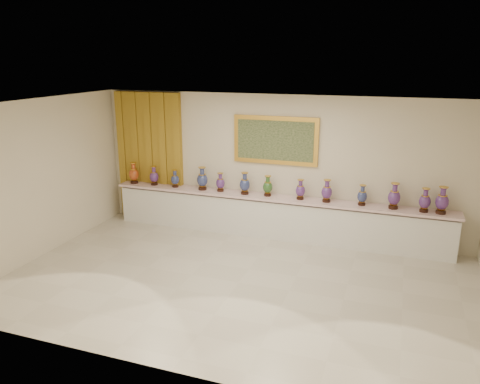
# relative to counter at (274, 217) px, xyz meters

# --- Properties ---
(ground) EXTENTS (8.00, 8.00, 0.00)m
(ground) POSITION_rel_counter_xyz_m (0.00, -2.27, -0.44)
(ground) COLOR beige
(ground) RESTS_ON ground
(room) EXTENTS (8.00, 8.00, 8.00)m
(room) POSITION_rel_counter_xyz_m (-2.55, 0.17, 1.15)
(room) COLOR beige
(room) RESTS_ON ground
(counter) EXTENTS (7.28, 0.48, 0.90)m
(counter) POSITION_rel_counter_xyz_m (0.00, 0.00, 0.00)
(counter) COLOR white
(counter) RESTS_ON ground
(vase_0) EXTENTS (0.27, 0.27, 0.49)m
(vase_0) POSITION_rel_counter_xyz_m (-3.36, -0.04, 0.68)
(vase_0) COLOR black
(vase_0) RESTS_ON counter
(vase_1) EXTENTS (0.21, 0.21, 0.44)m
(vase_1) POSITION_rel_counter_xyz_m (-2.85, -0.01, 0.66)
(vase_1) COLOR black
(vase_1) RESTS_ON counter
(vase_2) EXTENTS (0.19, 0.19, 0.40)m
(vase_2) POSITION_rel_counter_xyz_m (-2.31, -0.02, 0.64)
(vase_2) COLOR black
(vase_2) RESTS_ON counter
(vase_3) EXTENTS (0.25, 0.25, 0.51)m
(vase_3) POSITION_rel_counter_xyz_m (-1.64, -0.02, 0.69)
(vase_3) COLOR black
(vase_3) RESTS_ON counter
(vase_4) EXTENTS (0.25, 0.25, 0.41)m
(vase_4) POSITION_rel_counter_xyz_m (-1.22, -0.00, 0.65)
(vase_4) COLOR black
(vase_4) RESTS_ON counter
(vase_5) EXTENTS (0.24, 0.24, 0.48)m
(vase_5) POSITION_rel_counter_xyz_m (-0.65, -0.04, 0.68)
(vase_5) COLOR black
(vase_5) RESTS_ON counter
(vase_6) EXTENTS (0.27, 0.27, 0.44)m
(vase_6) POSITION_rel_counter_xyz_m (-0.15, -0.00, 0.66)
(vase_6) COLOR black
(vase_6) RESTS_ON counter
(vase_7) EXTENTS (0.20, 0.20, 0.42)m
(vase_7) POSITION_rel_counter_xyz_m (0.55, -0.01, 0.65)
(vase_7) COLOR black
(vase_7) RESTS_ON counter
(vase_8) EXTENTS (0.26, 0.26, 0.46)m
(vase_8) POSITION_rel_counter_xyz_m (1.09, -0.02, 0.67)
(vase_8) COLOR black
(vase_8) RESTS_ON counter
(vase_9) EXTENTS (0.24, 0.24, 0.41)m
(vase_9) POSITION_rel_counter_xyz_m (1.79, -0.00, 0.65)
(vase_9) COLOR black
(vase_9) RESTS_ON counter
(vase_10) EXTENTS (0.25, 0.25, 0.51)m
(vase_10) POSITION_rel_counter_xyz_m (2.38, -0.02, 0.69)
(vase_10) COLOR black
(vase_10) RESTS_ON counter
(vase_11) EXTENTS (0.26, 0.26, 0.46)m
(vase_11) POSITION_rel_counter_xyz_m (2.94, -0.04, 0.67)
(vase_11) COLOR black
(vase_11) RESTS_ON counter
(vase_12) EXTENTS (0.27, 0.27, 0.52)m
(vase_12) POSITION_rel_counter_xyz_m (3.24, -0.04, 0.70)
(vase_12) COLOR black
(vase_12) RESTS_ON counter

